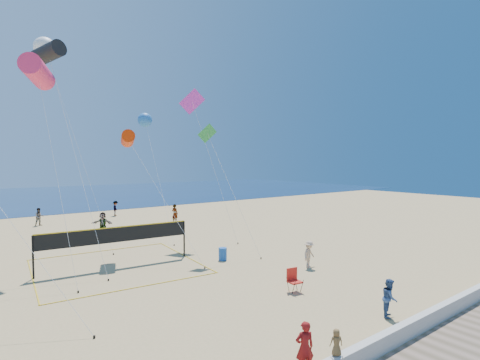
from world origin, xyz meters
TOP-DOWN VIEW (x-y plane):
  - ground at (0.00, 0.00)m, footprint 120.00×120.00m
  - ocean at (0.00, 62.00)m, footprint 140.00×50.00m
  - woman at (-1.09, -2.32)m, footprint 0.67×0.57m
  - toddler at (-0.42, -2.93)m, footprint 0.45×0.40m
  - bystander_a at (4.60, -1.60)m, footprint 0.92×0.86m
  - bystander_b at (7.23, 5.05)m, footprint 1.11×0.80m
  - far_person_1 at (0.61, 21.95)m, footprint 1.72×1.58m
  - far_person_2 at (8.11, 23.53)m, footprint 0.70×0.82m
  - far_person_3 at (-2.81, 30.20)m, footprint 0.90×0.74m
  - far_person_4 at (5.18, 32.20)m, footprint 1.04×1.25m
  - camp_chair at (3.62, 2.76)m, footprint 0.67×0.80m
  - trash_barrel at (4.13, 9.43)m, footprint 0.58×0.58m
  - volleyball_net at (-1.64, 12.04)m, footprint 9.49×9.35m
  - kite_0 at (-5.16, 14.32)m, footprint 2.30×7.17m
  - kite_1 at (-4.18, 16.55)m, footprint 2.27×8.28m
  - kite_2 at (0.17, 14.77)m, footprint 2.84×7.41m
  - kite_4 at (4.44, 11.18)m, footprint 2.57×3.51m
  - kite_5 at (6.00, 16.08)m, footprint 2.59×4.34m
  - kite_6 at (-3.48, 21.50)m, footprint 3.57×7.60m
  - kite_7 at (4.86, 22.94)m, footprint 2.16×8.96m

SIDE VIEW (x-z plane):
  - ground at x=0.00m, z-range 0.00..0.00m
  - ocean at x=0.00m, z-range 0.00..0.03m
  - trash_barrel at x=4.13m, z-range 0.00..0.77m
  - camp_chair at x=3.62m, z-range 0.01..1.23m
  - bystander_a at x=4.60m, z-range 0.00..1.52m
  - bystander_b at x=7.23m, z-range 0.00..1.55m
  - woman at x=-1.09m, z-range 0.00..1.57m
  - far_person_4 at x=5.18m, z-range 0.00..1.68m
  - far_person_3 at x=-2.81m, z-range 0.00..1.69m
  - far_person_1 at x=0.61m, z-range 0.00..1.91m
  - far_person_2 at x=8.11m, z-range 0.00..1.92m
  - toddler at x=-0.42m, z-range 0.60..1.37m
  - volleyball_net at x=-1.64m, z-range 0.43..2.78m
  - kite_4 at x=4.44m, z-range 3.07..11.75m
  - kite_2 at x=0.17m, z-range 3.55..11.79m
  - kite_7 at x=4.86m, z-range 4.63..15.19m
  - kite_5 at x=6.00m, z-range 4.48..16.36m
  - kite_0 at x=-5.16m, z-range 5.20..17.20m
  - kite_1 at x=-4.18m, z-range 6.12..19.75m
  - kite_6 at x=-3.48m, z-range 6.88..22.21m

